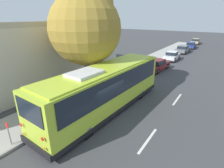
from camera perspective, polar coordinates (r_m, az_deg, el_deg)
name	(u,v)px	position (r m, az deg, el deg)	size (l,w,h in m)	color
ground_plane	(101,118)	(11.66, -3.62, -11.09)	(160.00, 160.00, 0.00)	#3D3D3F
sidewalk_slab	(64,103)	(13.79, -15.49, -6.12)	(80.00, 3.13, 0.15)	#A3A099
curb_strip	(80,109)	(12.71, -10.54, -8.12)	(80.00, 0.14, 0.15)	gray
shuttle_bus	(106,87)	(11.87, -2.01, -0.92)	(11.12, 2.99, 3.30)	#ADC633
parked_sedan_maroon	(157,65)	(22.35, 14.43, 5.96)	(4.71, 2.05, 1.33)	maroon
parked_sedan_white	(172,56)	(28.42, 18.95, 8.63)	(4.15, 1.78, 1.33)	silver
parked_sedan_gray	(183,49)	(35.18, 22.10, 10.43)	(4.71, 1.90, 1.30)	slate
parked_sedan_blue	(191,45)	(40.96, 24.30, 11.40)	(4.27, 1.93, 1.26)	navy
parked_sedan_tan	(195,42)	(48.00, 25.60, 12.41)	(4.57, 1.81, 1.31)	tan
street_tree	(86,24)	(13.67, -8.47, 18.86)	(5.33, 5.33, 8.67)	brown
sign_post_near	(9,133)	(10.32, -30.64, -13.70)	(0.06, 0.22, 1.29)	gray
sign_post_far	(46,117)	(11.25, -20.65, -9.97)	(0.06, 0.06, 1.01)	gray
building_backdrop	(21,56)	(18.77, -27.68, 8.11)	(21.39, 7.90, 5.89)	beige
lane_stripe_mid	(148,140)	(10.03, 11.61, -17.59)	(2.40, 0.14, 0.01)	silver
lane_stripe_ahead	(177,99)	(15.03, 20.50, -4.71)	(2.40, 0.14, 0.01)	silver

